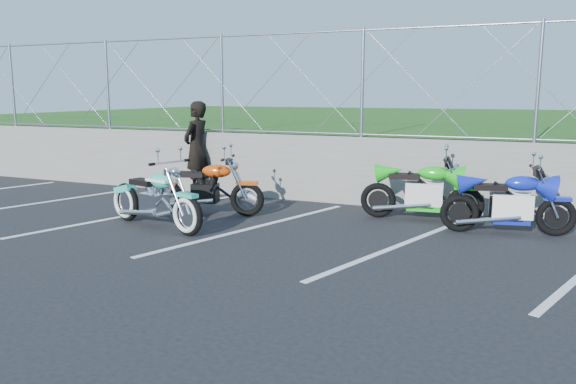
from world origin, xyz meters
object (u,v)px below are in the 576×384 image
at_px(cruiser_turquoise, 156,201).
at_px(naked_orange, 208,190).
at_px(sportbike_blue, 510,205).
at_px(sportbike_green, 423,194).
at_px(person_standing, 197,148).

height_order(cruiser_turquoise, naked_orange, cruiser_turquoise).
distance_m(naked_orange, sportbike_blue, 4.95).
bearing_deg(sportbike_green, person_standing, 166.11).
bearing_deg(cruiser_turquoise, person_standing, 126.71).
distance_m(naked_orange, sportbike_green, 3.69).
bearing_deg(naked_orange, person_standing, 113.48).
distance_m(naked_orange, person_standing, 2.18).
bearing_deg(cruiser_turquoise, naked_orange, 95.11).
bearing_deg(sportbike_blue, naked_orange, 175.16).
height_order(naked_orange, sportbike_blue, naked_orange).
bearing_deg(sportbike_blue, sportbike_green, 150.44).
distance_m(cruiser_turquoise, sportbike_green, 4.38).
relative_size(cruiser_turquoise, sportbike_green, 1.06).
xyz_separation_m(cruiser_turquoise, sportbike_blue, (5.14, 1.83, 0.00)).
distance_m(cruiser_turquoise, person_standing, 3.08).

